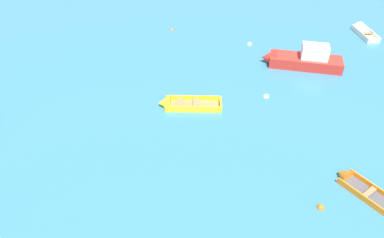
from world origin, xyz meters
TOP-DOWN VIEW (x-y plane):
  - motor_launch_red_far_left at (7.91, 31.42)m, footprint 6.78×2.35m
  - rowboat_white_back_row_center at (14.80, 39.88)m, footprint 2.15×4.33m
  - rowboat_orange_cluster_inner at (9.63, 18.13)m, footprint 3.06×3.07m
  - rowboat_yellow_near_left at (-1.32, 23.89)m, footprint 4.71×1.95m
  - mooring_buoy_far_field at (3.62, 35.02)m, footprint 0.44×0.44m
  - mooring_buoy_between_boats_right at (5.07, 26.15)m, footprint 0.45×0.45m
  - mooring_buoy_between_boats_left at (7.69, 16.19)m, footprint 0.38×0.38m
  - mooring_buoy_midfield at (-4.45, 37.33)m, footprint 0.31×0.31m

SIDE VIEW (x-z plane):
  - mooring_buoy_far_field at x=3.62m, z-range -0.22..0.22m
  - mooring_buoy_between_boats_right at x=5.07m, z-range -0.22..0.22m
  - mooring_buoy_between_boats_left at x=7.69m, z-range -0.19..0.19m
  - mooring_buoy_midfield at x=-4.45m, z-range -0.15..0.15m
  - rowboat_orange_cluster_inner at x=9.63m, z-range -0.37..0.71m
  - rowboat_white_back_row_center at x=14.80m, z-range -0.37..0.80m
  - rowboat_yellow_near_left at x=-1.32m, z-range -0.42..0.87m
  - motor_launch_red_far_left at x=7.91m, z-range -0.51..1.84m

